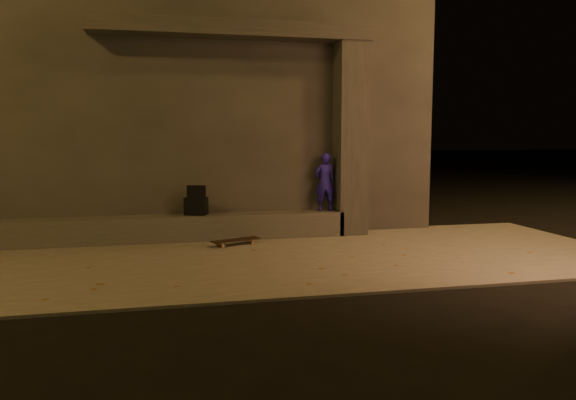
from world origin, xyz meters
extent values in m
plane|color=black|center=(0.00, 0.00, 0.00)|extent=(120.00, 120.00, 0.00)
cube|color=#66625A|center=(0.00, 2.00, 0.02)|extent=(11.00, 4.40, 0.04)
cube|color=#373532|center=(-1.00, 6.50, 2.60)|extent=(9.00, 5.00, 5.20)
cube|color=#4B4944|center=(-1.50, 3.75, 0.27)|extent=(6.00, 0.55, 0.45)
cube|color=#373532|center=(1.70, 3.75, 1.84)|extent=(0.55, 0.55, 3.60)
cube|color=#373532|center=(-0.50, 3.80, 3.78)|extent=(5.00, 0.70, 0.28)
imported|color=#211798|center=(1.20, 3.75, 1.04)|extent=(0.41, 0.28, 1.10)
cube|color=black|center=(-1.22, 3.75, 0.65)|extent=(0.45, 0.37, 0.32)
cube|color=black|center=(-1.22, 3.75, 0.92)|extent=(0.33, 0.17, 0.23)
cube|color=black|center=(-0.60, 3.08, 0.13)|extent=(0.89, 0.52, 0.02)
cylinder|color=#B07246|center=(-0.36, 3.26, 0.07)|extent=(0.07, 0.05, 0.06)
cylinder|color=#B07246|center=(-0.30, 3.10, 0.07)|extent=(0.07, 0.05, 0.06)
cylinder|color=#B07246|center=(-0.90, 3.05, 0.07)|extent=(0.07, 0.05, 0.06)
cylinder|color=#B07246|center=(-0.84, 2.90, 0.07)|extent=(0.07, 0.05, 0.06)
cube|color=#99999E|center=(-0.33, 3.18, 0.11)|extent=(0.12, 0.19, 0.02)
cube|color=#99999E|center=(-0.87, 2.97, 0.11)|extent=(0.12, 0.19, 0.02)
camera|label=1|loc=(-1.87, -6.39, 1.92)|focal=35.00mm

